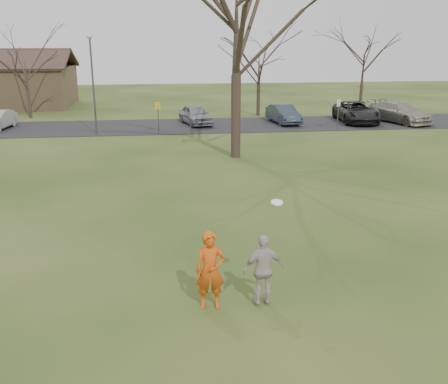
{
  "coord_description": "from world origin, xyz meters",
  "views": [
    {
      "loc": [
        -1.81,
        -10.37,
        5.96
      ],
      "look_at": [
        0.0,
        4.0,
        1.5
      ],
      "focal_mm": 40.05,
      "sensor_mm": 36.0,
      "label": 1
    }
  ],
  "objects_px": {
    "car_4": "(195,115)",
    "lamp_post": "(92,72)",
    "player_defender": "(210,270)",
    "car_7": "(400,112)",
    "catching_play": "(264,269)",
    "car_5": "(283,114)",
    "car_6": "(356,112)",
    "big_tree": "(237,16)"
  },
  "relations": [
    {
      "from": "car_4",
      "to": "lamp_post",
      "type": "xyz_separation_m",
      "value": [
        -6.64,
        -3.04,
        3.24
      ]
    },
    {
      "from": "player_defender",
      "to": "lamp_post",
      "type": "relative_size",
      "value": 0.29
    },
    {
      "from": "player_defender",
      "to": "car_7",
      "type": "bearing_deg",
      "value": 58.9
    },
    {
      "from": "player_defender",
      "to": "catching_play",
      "type": "xyz_separation_m",
      "value": [
        1.22,
        -0.09,
        0.0
      ]
    },
    {
      "from": "car_5",
      "to": "car_6",
      "type": "bearing_deg",
      "value": -9.72
    },
    {
      "from": "car_7",
      "to": "big_tree",
      "type": "distance_m",
      "value": 17.7
    },
    {
      "from": "car_6",
      "to": "car_7",
      "type": "bearing_deg",
      "value": -4.97
    },
    {
      "from": "player_defender",
      "to": "lamp_post",
      "type": "height_order",
      "value": "lamp_post"
    },
    {
      "from": "catching_play",
      "to": "car_4",
      "type": "bearing_deg",
      "value": 89.42
    },
    {
      "from": "car_4",
      "to": "catching_play",
      "type": "xyz_separation_m",
      "value": [
        -0.26,
        -25.73,
        0.2
      ]
    },
    {
      "from": "lamp_post",
      "to": "car_7",
      "type": "bearing_deg",
      "value": 5.22
    },
    {
      "from": "car_6",
      "to": "big_tree",
      "type": "distance_m",
      "value": 15.79
    },
    {
      "from": "catching_play",
      "to": "lamp_post",
      "type": "bearing_deg",
      "value": 105.71
    },
    {
      "from": "car_5",
      "to": "catching_play",
      "type": "bearing_deg",
      "value": -112.65
    },
    {
      "from": "lamp_post",
      "to": "big_tree",
      "type": "bearing_deg",
      "value": -43.15
    },
    {
      "from": "car_7",
      "to": "car_6",
      "type": "bearing_deg",
      "value": 150.57
    },
    {
      "from": "car_5",
      "to": "car_7",
      "type": "bearing_deg",
      "value": -12.77
    },
    {
      "from": "player_defender",
      "to": "big_tree",
      "type": "xyz_separation_m",
      "value": [
        2.83,
        15.1,
        6.08
      ]
    },
    {
      "from": "car_5",
      "to": "lamp_post",
      "type": "relative_size",
      "value": 0.64
    },
    {
      "from": "player_defender",
      "to": "lamp_post",
      "type": "distance_m",
      "value": 23.39
    },
    {
      "from": "car_7",
      "to": "lamp_post",
      "type": "xyz_separation_m",
      "value": [
        -21.61,
        -1.98,
        3.17
      ]
    },
    {
      "from": "player_defender",
      "to": "big_tree",
      "type": "distance_m",
      "value": 16.52
    },
    {
      "from": "big_tree",
      "to": "car_5",
      "type": "bearing_deg",
      "value": 63.72
    },
    {
      "from": "car_4",
      "to": "catching_play",
      "type": "height_order",
      "value": "catching_play"
    },
    {
      "from": "car_6",
      "to": "car_7",
      "type": "xyz_separation_m",
      "value": [
        3.11,
        -0.55,
        0.01
      ]
    },
    {
      "from": "car_4",
      "to": "car_5",
      "type": "bearing_deg",
      "value": -17.39
    },
    {
      "from": "car_4",
      "to": "lamp_post",
      "type": "height_order",
      "value": "lamp_post"
    },
    {
      "from": "car_4",
      "to": "big_tree",
      "type": "xyz_separation_m",
      "value": [
        1.36,
        -10.54,
        6.28
      ]
    },
    {
      "from": "car_5",
      "to": "car_7",
      "type": "distance_m",
      "value": 8.6
    },
    {
      "from": "car_7",
      "to": "catching_play",
      "type": "bearing_deg",
      "value": -141.03
    },
    {
      "from": "car_6",
      "to": "catching_play",
      "type": "height_order",
      "value": "catching_play"
    },
    {
      "from": "car_4",
      "to": "car_7",
      "type": "relative_size",
      "value": 0.77
    },
    {
      "from": "player_defender",
      "to": "car_6",
      "type": "xyz_separation_m",
      "value": [
        13.33,
        25.13,
        -0.13
      ]
    },
    {
      "from": "car_5",
      "to": "car_7",
      "type": "height_order",
      "value": "car_7"
    },
    {
      "from": "player_defender",
      "to": "catching_play",
      "type": "bearing_deg",
      "value": -1.49
    },
    {
      "from": "car_4",
      "to": "player_defender",
      "type": "bearing_deg",
      "value": -107.59
    },
    {
      "from": "car_4",
      "to": "lamp_post",
      "type": "bearing_deg",
      "value": -169.7
    },
    {
      "from": "car_5",
      "to": "big_tree",
      "type": "height_order",
      "value": "big_tree"
    },
    {
      "from": "car_6",
      "to": "lamp_post",
      "type": "bearing_deg",
      "value": -167.1
    },
    {
      "from": "catching_play",
      "to": "lamp_post",
      "type": "distance_m",
      "value": 23.77
    },
    {
      "from": "car_5",
      "to": "car_6",
      "type": "height_order",
      "value": "car_6"
    },
    {
      "from": "car_7",
      "to": "lamp_post",
      "type": "distance_m",
      "value": 21.93
    }
  ]
}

